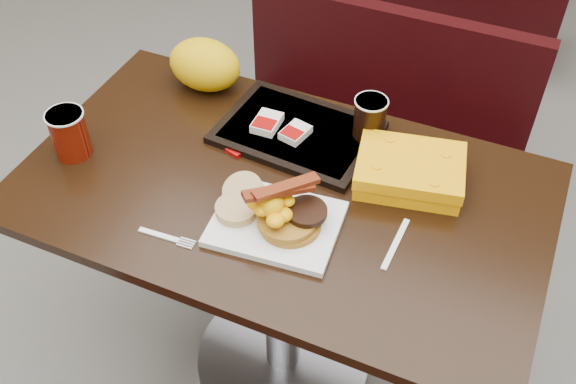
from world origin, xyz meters
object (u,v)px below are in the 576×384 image
at_px(platter, 276,224).
at_px(hashbrown_sleeve_left, 267,123).
at_px(hashbrown_sleeve_right, 295,133).
at_px(paper_bag, 205,65).
at_px(bench_near_n, 367,135).
at_px(pancake_stack, 290,221).
at_px(fork, 159,235).
at_px(tray, 297,132).
at_px(knife, 396,244).
at_px(coffee_cup_far, 370,118).
at_px(table_near, 282,287).
at_px(clamshell, 410,171).
at_px(coffee_cup_near, 69,134).

bearing_deg(platter, hashbrown_sleeve_left, 112.89).
xyz_separation_m(hashbrown_sleeve_right, paper_bag, (-0.31, 0.11, 0.04)).
relative_size(bench_near_n, pancake_stack, 7.54).
height_order(fork, paper_bag, paper_bag).
distance_m(bench_near_n, paper_bag, 0.71).
bearing_deg(tray, paper_bag, 167.79).
xyz_separation_m(knife, coffee_cup_far, (-0.16, 0.29, 0.07)).
relative_size(table_near, clamshell, 5.01).
xyz_separation_m(clamshell, paper_bag, (-0.60, 0.14, 0.04)).
xyz_separation_m(pancake_stack, paper_bag, (-0.41, 0.38, 0.04)).
bearing_deg(paper_bag, coffee_cup_near, -114.00).
height_order(pancake_stack, coffee_cup_near, coffee_cup_near).
xyz_separation_m(pancake_stack, coffee_cup_near, (-0.57, 0.02, 0.03)).
bearing_deg(hashbrown_sleeve_right, bench_near_n, 98.88).
distance_m(table_near, clamshell, 0.50).
distance_m(platter, hashbrown_sleeve_right, 0.28).
xyz_separation_m(hashbrown_sleeve_left, coffee_cup_far, (0.24, 0.07, 0.04)).
bearing_deg(hashbrown_sleeve_left, platter, -63.42).
xyz_separation_m(coffee_cup_near, coffee_cup_far, (0.63, 0.33, 0.01)).
xyz_separation_m(bench_near_n, clamshell, (0.26, -0.56, 0.42)).
bearing_deg(hashbrown_sleeve_left, paper_bag, 153.05).
height_order(tray, paper_bag, paper_bag).
xyz_separation_m(fork, coffee_cup_far, (0.31, 0.47, 0.07)).
relative_size(coffee_cup_near, clamshell, 0.49).
bearing_deg(clamshell, tray, 159.34).
distance_m(bench_near_n, fork, 1.03).
bearing_deg(table_near, paper_bag, 141.20).
xyz_separation_m(table_near, hashbrown_sleeve_right, (-0.03, 0.16, 0.40)).
bearing_deg(bench_near_n, hashbrown_sleeve_right, -93.71).
bearing_deg(knife, paper_bag, -115.76).
bearing_deg(knife, fork, -67.13).
bearing_deg(paper_bag, tray, -16.46).
relative_size(fork, tray, 0.35).
relative_size(bench_near_n, hashbrown_sleeve_right, 13.92).
bearing_deg(coffee_cup_near, fork, -24.29).
distance_m(tray, coffee_cup_far, 0.18).
height_order(bench_near_n, hashbrown_sleeve_left, hashbrown_sleeve_left).
bearing_deg(bench_near_n, table_near, -90.00).
height_order(pancake_stack, fork, pancake_stack).
height_order(platter, paper_bag, paper_bag).
xyz_separation_m(pancake_stack, coffee_cup_far, (0.06, 0.35, 0.04)).
xyz_separation_m(hashbrown_sleeve_left, clamshell, (0.37, -0.03, 0.00)).
distance_m(fork, hashbrown_sleeve_right, 0.42).
xyz_separation_m(hashbrown_sleeve_left, hashbrown_sleeve_right, (0.08, -0.01, -0.00)).
xyz_separation_m(fork, tray, (0.14, 0.42, 0.01)).
xyz_separation_m(bench_near_n, platter, (0.04, -0.81, 0.40)).
bearing_deg(table_near, coffee_cup_far, 61.96).
distance_m(bench_near_n, coffee_cup_far, 0.67).
bearing_deg(hashbrown_sleeve_left, coffee_cup_far, 14.38).
relative_size(hashbrown_sleeve_left, coffee_cup_far, 0.77).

